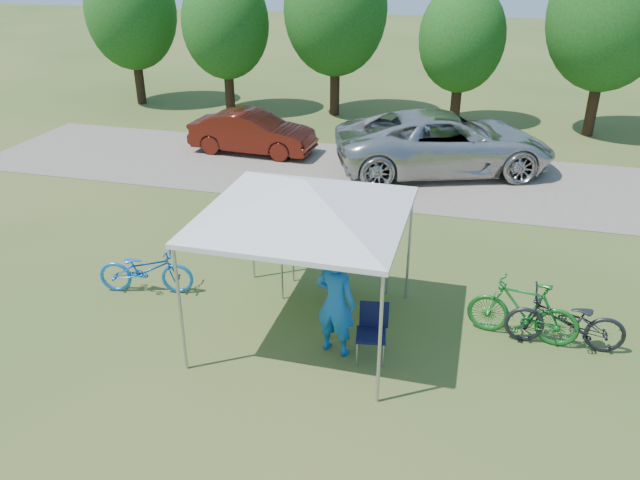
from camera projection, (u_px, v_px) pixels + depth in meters
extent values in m
plane|color=#2D5119|center=(306.00, 330.00, 10.66)|extent=(100.00, 100.00, 0.00)
cube|color=gray|center=(385.00, 175.00, 17.62)|extent=(24.00, 5.00, 0.02)
cylinder|color=#A5A5AA|center=(180.00, 311.00, 9.25)|extent=(0.05, 0.05, 2.10)
cylinder|color=#A5A5AA|center=(380.00, 341.00, 8.55)|extent=(0.05, 0.05, 2.10)
cylinder|color=#A5A5AA|center=(252.00, 229.00, 11.86)|extent=(0.05, 0.05, 2.10)
cylinder|color=#A5A5AA|center=(409.00, 247.00, 11.16)|extent=(0.05, 0.05, 2.10)
cube|color=silver|center=(305.00, 215.00, 9.73)|extent=(3.15, 3.15, 0.08)
pyramid|color=silver|center=(304.00, 179.00, 9.47)|extent=(4.53, 4.53, 0.55)
cylinder|color=#382314|center=(139.00, 80.00, 24.99)|extent=(0.36, 0.36, 1.89)
ellipsoid|color=#144711|center=(131.00, 12.00, 23.87)|extent=(3.46, 3.46, 4.32)
cylinder|color=#382314|center=(230.00, 89.00, 23.83)|extent=(0.36, 0.36, 1.75)
ellipsoid|color=#144711|center=(225.00, 24.00, 22.80)|extent=(3.20, 3.20, 4.00)
cylinder|color=#382314|center=(335.00, 88.00, 23.36)|extent=(0.36, 0.36, 2.03)
ellipsoid|color=#144711|center=(336.00, 10.00, 22.16)|extent=(3.71, 3.71, 4.64)
cylinder|color=#382314|center=(456.00, 102.00, 22.23)|extent=(0.36, 0.36, 1.61)
ellipsoid|color=#144711|center=(462.00, 38.00, 21.28)|extent=(2.94, 2.94, 3.68)
cylinder|color=#382314|center=(593.00, 105.00, 20.82)|extent=(0.36, 0.36, 2.10)
ellipsoid|color=#144711|center=(610.00, 14.00, 19.58)|extent=(3.84, 3.84, 4.80)
cube|color=white|center=(335.00, 259.00, 11.34)|extent=(1.94, 0.81, 0.04)
cylinder|color=#A5A5AA|center=(282.00, 281.00, 11.42)|extent=(0.04, 0.04, 0.75)
cylinder|color=#A5A5AA|center=(381.00, 294.00, 11.00)|extent=(0.04, 0.04, 0.75)
cylinder|color=#A5A5AA|center=(293.00, 264.00, 12.02)|extent=(0.04, 0.04, 0.75)
cylinder|color=#A5A5AA|center=(387.00, 276.00, 11.60)|extent=(0.04, 0.04, 0.75)
cube|color=black|center=(371.00, 335.00, 9.76)|extent=(0.53, 0.53, 0.04)
cube|color=black|center=(374.00, 315.00, 9.85)|extent=(0.46, 0.12, 0.46)
cylinder|color=#A5A5AA|center=(355.00, 353.00, 9.73)|extent=(0.02, 0.02, 0.41)
cylinder|color=#A5A5AA|center=(381.00, 357.00, 9.63)|extent=(0.02, 0.02, 0.41)
cylinder|color=#A5A5AA|center=(360.00, 338.00, 10.08)|extent=(0.02, 0.02, 0.41)
cylinder|color=#A5A5AA|center=(385.00, 342.00, 9.99)|extent=(0.02, 0.02, 0.41)
cube|color=white|center=(324.00, 250.00, 11.32)|extent=(0.41, 0.27, 0.27)
cube|color=white|center=(324.00, 243.00, 11.25)|extent=(0.43, 0.29, 0.04)
cylinder|color=gold|center=(352.00, 260.00, 11.20)|extent=(0.09, 0.09, 0.06)
imported|color=#155EB1|center=(336.00, 302.00, 9.73)|extent=(0.75, 0.58, 1.82)
imported|color=blue|center=(146.00, 269.00, 11.63)|extent=(1.87, 0.97, 0.94)
imported|color=#176B25|center=(523.00, 310.00, 10.21)|extent=(1.85, 0.76, 1.08)
imported|color=black|center=(566.00, 321.00, 10.02)|extent=(1.88, 0.68, 0.98)
imported|color=#BABAB5|center=(444.00, 142.00, 17.57)|extent=(6.70, 4.76, 1.70)
imported|color=#50160D|center=(253.00, 132.00, 19.21)|extent=(3.91, 1.51, 1.27)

